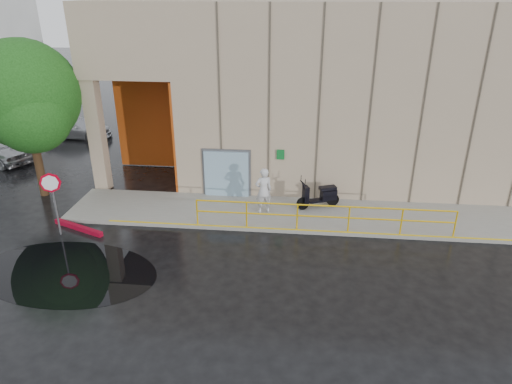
# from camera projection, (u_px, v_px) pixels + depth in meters

# --- Properties ---
(ground) EXTENTS (120.00, 120.00, 0.00)m
(ground) POSITION_uv_depth(u_px,v_px,m) (192.00, 274.00, 14.69)
(ground) COLOR black
(ground) RESTS_ON ground
(sidewalk) EXTENTS (20.00, 3.00, 0.15)m
(sidewalk) POSITION_uv_depth(u_px,v_px,m) (315.00, 215.00, 18.38)
(sidewalk) COLOR gray
(sidewalk) RESTS_ON ground
(building) EXTENTS (20.00, 10.17, 8.00)m
(building) POSITION_uv_depth(u_px,v_px,m) (339.00, 82.00, 22.50)
(building) COLOR tan
(building) RESTS_ON ground
(guardrail) EXTENTS (9.56, 0.06, 1.03)m
(guardrail) POSITION_uv_depth(u_px,v_px,m) (323.00, 217.00, 16.88)
(guardrail) COLOR #E8B40C
(guardrail) RESTS_ON sidewalk
(person) EXTENTS (0.80, 0.68, 1.88)m
(person) POSITION_uv_depth(u_px,v_px,m) (264.00, 191.00, 18.11)
(person) COLOR silver
(person) RESTS_ON sidewalk
(scooter) EXTENTS (1.89, 1.21, 1.43)m
(scooter) POSITION_uv_depth(u_px,v_px,m) (319.00, 189.00, 18.53)
(scooter) COLOR black
(scooter) RESTS_ON sidewalk
(stop_sign) EXTENTS (0.72, 0.27, 2.48)m
(stop_sign) POSITION_uv_depth(u_px,v_px,m) (52.00, 190.00, 16.34)
(stop_sign) COLOR slate
(stop_sign) RESTS_ON ground
(red_curb) EXTENTS (2.29, 1.09, 0.18)m
(red_curb) POSITION_uv_depth(u_px,v_px,m) (78.00, 227.00, 17.39)
(red_curb) COLOR maroon
(red_curb) RESTS_ON ground
(puddle) EXTENTS (6.46, 4.47, 0.01)m
(puddle) POSITION_uv_depth(u_px,v_px,m) (68.00, 272.00, 14.80)
(puddle) COLOR black
(puddle) RESTS_ON ground
(car_c) EXTENTS (4.42, 2.03, 1.25)m
(car_c) POSITION_uv_depth(u_px,v_px,m) (76.00, 128.00, 28.07)
(car_c) COLOR #A5A6AB
(car_c) RESTS_ON ground
(tree_near) EXTENTS (4.45, 4.45, 6.72)m
(tree_near) POSITION_uv_depth(u_px,v_px,m) (26.00, 100.00, 18.48)
(tree_near) COLOR black
(tree_near) RESTS_ON ground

